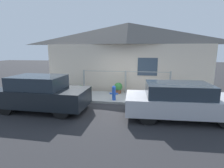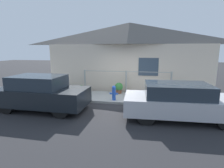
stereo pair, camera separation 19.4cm
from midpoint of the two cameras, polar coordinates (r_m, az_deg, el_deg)
The scene contains 9 objects.
ground_plane at distance 8.16m, azimuth 2.65°, elevation -6.73°, with size 60.00×60.00×0.00m, color #262628.
sidewalk at distance 9.10m, azimuth 3.34°, elevation -4.46°, with size 24.00×2.01×0.11m.
house at distance 11.11m, azimuth 4.74°, elevation 15.03°, with size 9.96×2.23×4.12m.
fence at distance 9.77m, azimuth 3.87°, elevation 1.08°, with size 4.90×0.10×1.25m.
car_left at distance 7.83m, azimuth -22.72°, elevation -2.86°, with size 3.80×1.73×1.46m.
car_right at distance 6.87m, azimuth 20.71°, elevation -5.15°, with size 4.12×1.80×1.31m.
fire_hydrant at distance 8.39m, azimuth -0.05°, elevation -2.81°, with size 0.42×0.19×0.71m.
potted_plant_near_hydrant at distance 9.71m, azimuth 1.51°, elevation -1.14°, with size 0.45×0.45×0.60m.
potted_plant_by_fence at distance 9.91m, azimuth -10.70°, elevation -1.64°, with size 0.33×0.33×0.44m.
Camera 1 is at (0.72, -7.74, 2.52)m, focal length 28.00 mm.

